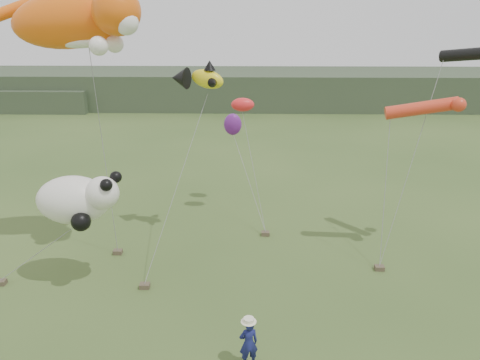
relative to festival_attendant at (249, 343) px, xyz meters
The scene contains 9 objects.
ground 1.25m from the festival_attendant, 136.66° to the left, with size 120.00×120.00×0.00m, color #385123.
headland 45.51m from the festival_attendant, 94.79° to the left, with size 90.00×13.00×4.00m.
festival_attendant is the anchor object (origin of this frame).
sandbag_anchors 6.78m from the festival_attendant, 114.30° to the left, with size 16.02×5.18×0.20m.
cat_kite 13.68m from the festival_attendant, 131.77° to the left, with size 6.56×3.50×2.91m.
fish_kite 11.77m from the festival_attendant, 104.48° to the left, with size 2.69×1.75×1.36m.
tube_kites 13.29m from the festival_attendant, 43.48° to the left, with size 5.00×2.41×3.17m.
panda_kite 8.61m from the festival_attendant, 144.45° to the left, with size 3.35×2.16×2.08m.
misc_kites 13.51m from the festival_attendant, 93.29° to the left, with size 1.66×2.38×2.34m.
Camera 1 is at (0.70, -12.51, 10.29)m, focal length 35.00 mm.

